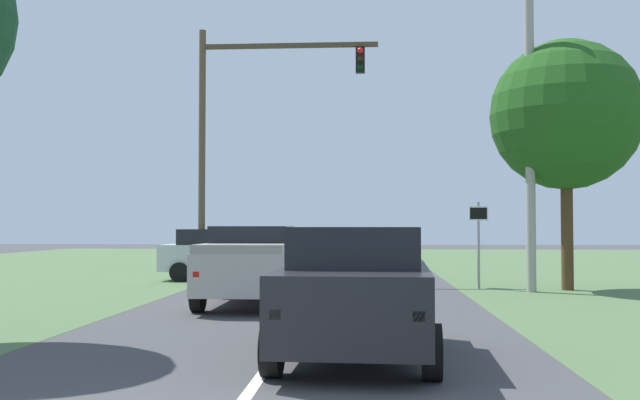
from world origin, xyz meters
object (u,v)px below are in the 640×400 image
red_suv_near (357,289)px  pickup_truck_lead (254,264)px  crossing_suv_far (222,253)px  traffic_light (242,119)px  keep_moving_sign (479,234)px  oak_tree_right (566,115)px  utility_pole_right (530,131)px

red_suv_near → pickup_truck_lead: (-2.65, 7.07, -0.02)m
red_suv_near → crossing_suv_far: 16.03m
red_suv_near → crossing_suv_far: size_ratio=1.05×
red_suv_near → traffic_light: (-4.27, 14.68, 4.69)m
keep_moving_sign → crossing_suv_far: bearing=160.5°
red_suv_near → oak_tree_right: bearing=62.4°
red_suv_near → crossing_suv_far: bearing=108.4°
oak_tree_right → keep_moving_sign: bearing=174.2°
oak_tree_right → utility_pole_right: 1.55m
pickup_truck_lead → crossing_suv_far: size_ratio=1.21×
pickup_truck_lead → oak_tree_right: 10.96m
pickup_truck_lead → oak_tree_right: size_ratio=0.70×
pickup_truck_lead → utility_pole_right: bearing=28.2°
red_suv_near → pickup_truck_lead: 7.55m
pickup_truck_lead → traffic_light: traffic_light is taller
keep_moving_sign → crossing_suv_far: 9.20m
pickup_truck_lead → utility_pole_right: 9.42m
keep_moving_sign → traffic_light: bearing=162.1°
pickup_truck_lead → crossing_suv_far: pickup_truck_lead is taller
red_suv_near → pickup_truck_lead: size_ratio=0.87×
crossing_suv_far → utility_pole_right: 11.47m
keep_moving_sign → crossing_suv_far: size_ratio=0.61×
utility_pole_right → pickup_truck_lead: bearing=-151.8°
keep_moving_sign → utility_pole_right: size_ratio=0.28×
pickup_truck_lead → utility_pole_right: size_ratio=0.56×
traffic_light → utility_pole_right: 9.93m
oak_tree_right → red_suv_near: bearing=-117.6°
pickup_truck_lead → keep_moving_sign: size_ratio=1.99×
traffic_light → crossing_suv_far: 4.85m
red_suv_near → utility_pole_right: (4.97, 11.15, 3.73)m
crossing_suv_far → traffic_light: bearing=-33.8°
traffic_light → keep_moving_sign: traffic_light is taller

